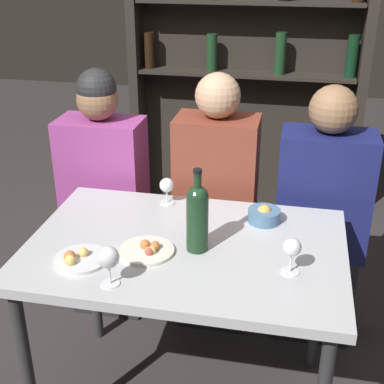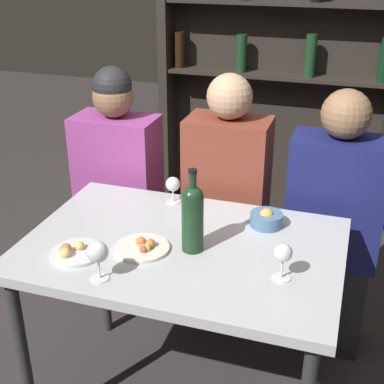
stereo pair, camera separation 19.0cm
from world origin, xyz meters
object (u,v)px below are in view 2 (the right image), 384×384
Objects in this scene: wine_glass_0 at (283,255)px; food_plate_0 at (143,247)px; wine_bottle at (193,215)px; snack_bowl at (266,219)px; seated_person_center at (226,215)px; wine_glass_1 at (98,253)px; wine_glass_2 at (173,185)px; food_plate_1 at (75,252)px; seated_person_right at (331,234)px; seated_person_left at (120,199)px.

food_plate_0 is (-0.48, 0.02, -0.08)m from wine_glass_0.
wine_bottle is 0.34m from snack_bowl.
wine_bottle reaches higher than wine_glass_0.
wine_glass_1 is at bearing -102.89° from seated_person_center.
wine_glass_2 is 0.60× the size of food_plate_1.
food_plate_0 is 0.48m from snack_bowl.
snack_bowl is at bearing -54.88° from seated_person_center.
wine_glass_2 is at bearing 141.27° from wine_glass_0.
food_plate_0 is at bearing 177.04° from wine_glass_0.
snack_bowl is 0.46m from seated_person_right.
wine_bottle is at bearing 49.32° from wine_glass_1.
wine_glass_1 is 0.70× the size of food_plate_0.
wine_bottle reaches higher than snack_bowl.
wine_glass_1 is 0.20m from food_plate_1.
seated_person_right is (0.81, 0.74, -0.19)m from food_plate_1.
wine_bottle is 0.33m from wine_glass_0.
food_plate_0 is at bearing -101.58° from seated_person_center.
seated_person_center is (0.16, 0.26, -0.24)m from wine_glass_2.
wine_bottle is 1.57× the size of food_plate_0.
food_plate_1 is at bearing -154.55° from food_plate_0.
wine_glass_1 is at bearing -35.73° from food_plate_1.
snack_bowl is (0.43, 0.51, -0.07)m from wine_glass_1.
wine_glass_2 is 0.52m from food_plate_1.
food_plate_1 is at bearing -75.56° from seated_person_left.
seated_person_left is 1.00m from seated_person_right.
seated_person_right is (0.44, 0.59, -0.32)m from wine_bottle.
seated_person_right is (0.23, 0.34, -0.21)m from snack_bowl.
wine_bottle is 2.25× the size of wine_glass_1.
seated_person_center is at bearing 92.90° from wine_bottle.
food_plate_1 is at bearing -157.12° from wine_bottle.
snack_bowl is (0.21, 0.25, -0.10)m from wine_bottle.
seated_person_left is at bearing 156.17° from snack_bowl.
food_plate_0 is at bearing 25.45° from food_plate_1.
food_plate_0 is 0.77m from seated_person_left.
food_plate_1 is 0.15× the size of seated_person_left.
seated_person_center is (-0.24, 0.34, -0.19)m from snack_bowl.
food_plate_1 reaches higher than food_plate_0.
seated_person_center is 1.02× the size of seated_person_right.
wine_glass_0 is 0.57m from wine_glass_1.
food_plate_1 is at bearing 144.27° from wine_glass_1.
wine_glass_2 is at bearing -157.39° from seated_person_right.
wine_glass_2 is at bearing 120.07° from wine_bottle.
seated_person_left is at bearing 142.75° from wine_glass_0.
food_plate_1 is 0.15× the size of seated_person_center.
wine_bottle is 0.66m from seated_person_center.
wine_glass_0 is at bearing -2.96° from food_plate_0.
wine_glass_0 is 0.65m from wine_glass_2.
seated_person_right is (1.00, -0.00, -0.02)m from seated_person_left.
wine_glass_2 is at bearing 168.85° from snack_bowl.
wine_glass_1 is 0.59m from wine_glass_2.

